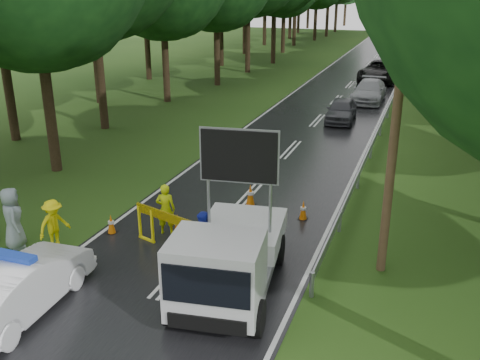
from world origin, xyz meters
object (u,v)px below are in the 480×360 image
at_px(queue_car_third, 381,71).
at_px(queue_car_fourth, 392,62).
at_px(police_sedan, 20,286).
at_px(work_truck, 228,258).
at_px(queue_car_first, 341,110).
at_px(officer, 166,209).
at_px(civilian, 205,240).
at_px(barrier, 172,223).
at_px(queue_car_second, 369,91).

height_order(queue_car_third, queue_car_fourth, queue_car_third).
distance_m(police_sedan, queue_car_third, 35.53).
distance_m(work_truck, queue_car_first, 18.98).
bearing_deg(police_sedan, queue_car_third, -100.69).
bearing_deg(officer, civilian, 126.11).
relative_size(queue_car_first, queue_car_third, 0.64).
bearing_deg(officer, work_truck, 122.72).
relative_size(barrier, queue_car_second, 0.58).
relative_size(civilian, queue_car_fourth, 0.36).
bearing_deg(queue_car_fourth, queue_car_second, -95.94).
distance_m(work_truck, barrier, 2.93).
height_order(civilian, queue_car_first, civilian).
height_order(police_sedan, queue_car_second, police_sedan).
bearing_deg(queue_car_fourth, officer, -100.81).
xyz_separation_m(work_truck, queue_car_third, (0.28, 32.88, -0.25)).
xyz_separation_m(police_sedan, queue_car_second, (4.75, 27.31, -0.02)).
relative_size(queue_car_first, queue_car_fourth, 0.85).
height_order(work_truck, barrier, work_truck).
relative_size(work_truck, queue_car_third, 0.88).
bearing_deg(officer, queue_car_fourth, -112.49).
bearing_deg(officer, barrier, 108.97).
distance_m(police_sedan, queue_car_second, 27.72).
height_order(queue_car_first, queue_car_second, queue_car_second).
relative_size(officer, queue_car_third, 0.28).
distance_m(work_truck, queue_car_fourth, 38.89).
relative_size(work_truck, queue_car_fourth, 1.16).
bearing_deg(queue_car_first, queue_car_second, 79.39).
distance_m(civilian, queue_car_fourth, 37.75).
height_order(officer, queue_car_fourth, officer).
distance_m(police_sedan, queue_car_fourth, 41.52).
distance_m(police_sedan, barrier, 4.48).
distance_m(police_sedan, work_truck, 4.99).
xyz_separation_m(officer, civilian, (1.97, -1.50, -0.01)).
distance_m(police_sedan, civilian, 4.79).
relative_size(work_truck, queue_car_first, 1.37).
bearing_deg(queue_car_first, officer, -102.29).
bearing_deg(barrier, civilian, -3.99).
height_order(police_sedan, civilian, civilian).
bearing_deg(officer, queue_car_second, -115.49).
relative_size(police_sedan, queue_car_second, 0.91).
bearing_deg(officer, queue_car_third, -113.07).
xyz_separation_m(barrier, queue_car_third, (2.68, 31.21, -0.08)).
bearing_deg(officer, police_sedan, 58.96).
height_order(police_sedan, work_truck, work_truck).
distance_m(queue_car_first, queue_car_second, 6.05).
bearing_deg(queue_car_third, police_sedan, -90.84).
relative_size(barrier, officer, 1.67).
xyz_separation_m(police_sedan, barrier, (2.00, 4.00, 0.19)).
height_order(civilian, queue_car_second, civilian).
bearing_deg(queue_car_fourth, police_sedan, -101.87).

